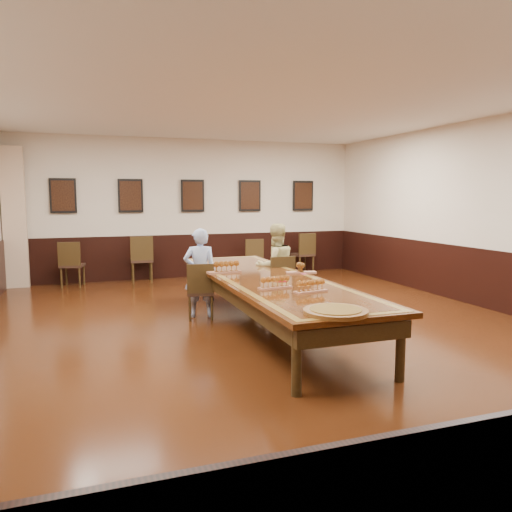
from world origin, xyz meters
name	(u,v)px	position (x,y,z in m)	size (l,w,h in m)	color
floor	(268,330)	(0.00, 0.00, -0.01)	(8.00, 10.00, 0.02)	black
ceiling	(268,98)	(0.00, 0.00, 3.21)	(8.00, 10.00, 0.02)	white
wall_back	(192,209)	(0.00, 5.01, 1.60)	(8.00, 0.02, 3.20)	beige
wall_right	(494,214)	(4.01, 0.00, 1.60)	(0.02, 10.00, 3.20)	beige
chair_man	(200,290)	(-0.75, 0.97, 0.44)	(0.41, 0.45, 0.88)	black
chair_woman	(278,283)	(0.59, 1.09, 0.46)	(0.43, 0.47, 0.92)	black
spare_chair_a	(72,264)	(-2.67, 4.56, 0.48)	(0.45, 0.49, 0.96)	black
spare_chair_b	(141,259)	(-1.23, 4.67, 0.51)	(0.48, 0.53, 1.03)	black
spare_chair_c	(253,258)	(1.32, 4.48, 0.45)	(0.42, 0.46, 0.91)	black
spare_chair_d	(303,253)	(2.66, 4.61, 0.50)	(0.47, 0.51, 1.00)	black
person_man	(200,273)	(-0.73, 1.06, 0.70)	(0.51, 0.34, 1.40)	#5077CA
person_woman	(275,267)	(0.59, 1.19, 0.72)	(0.72, 0.56, 1.44)	#DACF88
pink_phone	(302,274)	(0.60, 0.14, 0.76)	(0.07, 0.14, 0.01)	#CA4374
curtain	(14,218)	(-3.75, 4.82, 1.45)	(0.45, 0.18, 2.90)	#CEAB8D
wainscoting	(268,295)	(0.00, 0.00, 0.50)	(8.00, 10.00, 1.00)	black
conference_table	(268,287)	(0.00, 0.00, 0.61)	(1.40, 5.00, 0.76)	black
posters	(193,196)	(0.00, 4.94, 1.90)	(6.14, 0.04, 0.74)	black
flight_a	(225,267)	(-0.47, 0.58, 0.84)	(0.51, 0.19, 0.19)	brown
flight_b	(301,268)	(0.60, 0.18, 0.83)	(0.46, 0.23, 0.17)	brown
flight_c	(275,283)	(-0.21, -0.83, 0.83)	(0.45, 0.20, 0.16)	brown
flight_d	(311,287)	(0.10, -1.20, 0.82)	(0.44, 0.20, 0.16)	brown
red_plate_grp	(280,280)	(0.06, -0.32, 0.76)	(0.20, 0.20, 0.03)	#AA0B21
carved_platter	(336,311)	(-0.14, -2.26, 0.77)	(0.72, 0.72, 0.05)	#512D10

